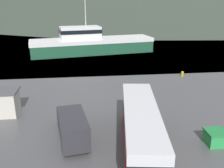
{
  "coord_description": "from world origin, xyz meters",
  "views": [
    {
      "loc": [
        -5.6,
        -9.37,
        10.69
      ],
      "look_at": [
        -2.72,
        15.55,
        2.0
      ],
      "focal_mm": 40.0,
      "sensor_mm": 36.0,
      "label": 1
    }
  ],
  "objects_px": {
    "delivery_van": "(72,125)",
    "dock_kiosk": "(1,103)",
    "storage_bin": "(215,138)",
    "tour_bus": "(141,127)",
    "fishing_boat": "(91,43)"
  },
  "relations": [
    {
      "from": "delivery_van",
      "to": "storage_bin",
      "type": "height_order",
      "value": "delivery_van"
    },
    {
      "from": "fishing_boat",
      "to": "dock_kiosk",
      "type": "height_order",
      "value": "fishing_boat"
    },
    {
      "from": "storage_bin",
      "to": "dock_kiosk",
      "type": "distance_m",
      "value": 19.19
    },
    {
      "from": "tour_bus",
      "to": "dock_kiosk",
      "type": "distance_m",
      "value": 13.93
    },
    {
      "from": "delivery_van",
      "to": "dock_kiosk",
      "type": "height_order",
      "value": "dock_kiosk"
    },
    {
      "from": "delivery_van",
      "to": "dock_kiosk",
      "type": "bearing_deg",
      "value": 133.92
    },
    {
      "from": "delivery_van",
      "to": "storage_bin",
      "type": "xyz_separation_m",
      "value": [
        10.88,
        -2.07,
        -0.62
      ]
    },
    {
      "from": "storage_bin",
      "to": "dock_kiosk",
      "type": "height_order",
      "value": "dock_kiosk"
    },
    {
      "from": "fishing_boat",
      "to": "delivery_van",
      "type": "bearing_deg",
      "value": -15.0
    },
    {
      "from": "dock_kiosk",
      "to": "tour_bus",
      "type": "bearing_deg",
      "value": -31.31
    },
    {
      "from": "dock_kiosk",
      "to": "fishing_boat",
      "type": "bearing_deg",
      "value": 71.06
    },
    {
      "from": "tour_bus",
      "to": "dock_kiosk",
      "type": "xyz_separation_m",
      "value": [
        -11.89,
        7.23,
        -0.6
      ]
    },
    {
      "from": "storage_bin",
      "to": "delivery_van",
      "type": "bearing_deg",
      "value": 169.24
    },
    {
      "from": "tour_bus",
      "to": "fishing_boat",
      "type": "distance_m",
      "value": 34.91
    },
    {
      "from": "delivery_van",
      "to": "storage_bin",
      "type": "relative_size",
      "value": 4.23
    }
  ]
}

